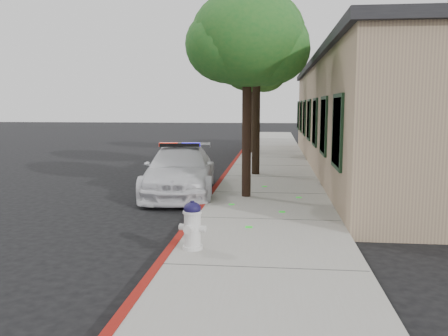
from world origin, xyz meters
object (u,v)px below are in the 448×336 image
(police_car, at_px, (180,170))
(street_tree_far, at_px, (255,69))
(clapboard_building, at_px, (403,116))
(fire_hydrant, at_px, (192,225))
(street_tree_near, at_px, (247,43))
(street_tree_mid, at_px, (257,37))

(police_car, bearing_deg, street_tree_far, 74.95)
(police_car, relative_size, street_tree_far, 0.88)
(clapboard_building, height_order, street_tree_far, street_tree_far)
(police_car, distance_m, fire_hydrant, 5.72)
(clapboard_building, distance_m, fire_hydrant, 12.95)
(street_tree_near, height_order, street_tree_mid, street_tree_mid)
(clapboard_building, distance_m, street_tree_near, 8.87)
(police_car, height_order, fire_hydrant, police_car)
(fire_hydrant, relative_size, street_tree_near, 0.15)
(clapboard_building, bearing_deg, street_tree_near, -130.71)
(street_tree_near, bearing_deg, fire_hydrant, -97.46)
(street_tree_mid, height_order, street_tree_far, street_tree_mid)
(street_tree_near, bearing_deg, clapboard_building, 49.29)
(police_car, height_order, street_tree_near, street_tree_near)
(police_car, bearing_deg, street_tree_near, -30.76)
(street_tree_near, relative_size, street_tree_mid, 0.85)
(clapboard_building, height_order, police_car, clapboard_building)
(clapboard_building, xyz_separation_m, street_tree_mid, (-5.55, -2.41, 2.70))
(fire_hydrant, height_order, street_tree_near, street_tree_near)
(police_car, xyz_separation_m, street_tree_far, (1.63, 10.70, 3.63))
(clapboard_building, bearing_deg, street_tree_far, 139.84)
(clapboard_building, distance_m, street_tree_far, 8.10)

